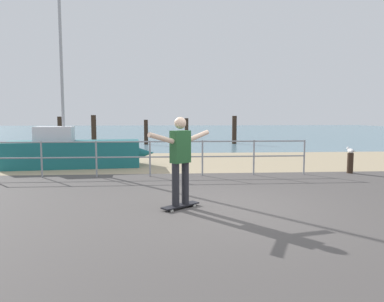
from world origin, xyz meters
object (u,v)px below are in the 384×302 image
Objects in this scene: skateboarder at (180,156)px; bollard_short at (350,163)px; sailboat at (78,152)px; seagull at (350,151)px; skateboard at (181,206)px.

skateboarder reaches higher than bollard_short.
sailboat is 3.52× the size of skateboarder.
skateboard is at bearing -144.42° from seagull.
bollard_short is at bearing -13.21° from sailboat.
bollard_short is at bearing -92.89° from seagull.
skateboard is at bearing -144.53° from bollard_short.
sailboat is at bearing 166.90° from seagull.
skateboarder is 2.61× the size of bollard_short.
skateboarder is at bearing 3.58° from skateboard.
bollard_short is (5.32, 3.79, 0.25)m from skateboard.
sailboat is 9.18× the size of bollard_short.
seagull is (5.32, 3.80, 0.64)m from skateboard.
skateboard is 6.57m from seagull.
bollard_short is (5.32, 3.79, -0.70)m from skateboarder.
sailboat reaches higher than bollard_short.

